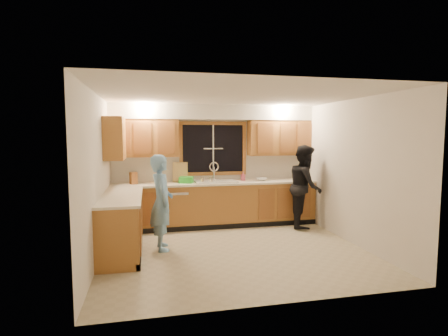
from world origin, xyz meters
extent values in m
plane|color=#B7AB8C|center=(0.00, 0.00, 0.00)|extent=(4.20, 4.20, 0.00)
plane|color=silver|center=(0.00, 0.00, 2.50)|extent=(4.20, 4.20, 0.00)
plane|color=silver|center=(0.00, 1.90, 1.25)|extent=(4.20, 0.00, 4.20)
plane|color=silver|center=(-2.10, 0.00, 1.25)|extent=(0.00, 3.80, 3.80)
plane|color=silver|center=(2.10, 0.00, 1.25)|extent=(0.00, 3.80, 3.80)
cube|color=#AC6F32|center=(0.00, 1.60, 0.44)|extent=(4.20, 0.60, 0.88)
cube|color=#AC6F32|center=(-1.80, 0.35, 0.44)|extent=(0.60, 1.90, 0.88)
cube|color=#F3E7CC|center=(0.00, 1.58, 0.90)|extent=(4.20, 0.63, 0.04)
cube|color=#F3E7CC|center=(-1.79, 0.35, 0.90)|extent=(0.63, 1.90, 0.04)
cube|color=#AC6F32|center=(-1.43, 1.73, 1.83)|extent=(1.35, 0.33, 0.75)
cube|color=#AC6F32|center=(1.43, 1.73, 1.83)|extent=(1.35, 0.33, 0.75)
cube|color=#AC6F32|center=(-1.94, 1.12, 1.83)|extent=(0.33, 0.90, 0.75)
cube|color=silver|center=(0.00, 1.72, 2.35)|extent=(4.20, 0.35, 0.30)
cube|color=black|center=(0.00, 1.90, 1.60)|extent=(1.30, 0.01, 1.00)
cube|color=#AC6F32|center=(0.00, 1.89, 2.14)|extent=(1.44, 0.03, 0.07)
cube|color=#AC6F32|center=(0.00, 1.89, 1.07)|extent=(1.44, 0.03, 0.07)
cube|color=#AC6F32|center=(-0.69, 1.89, 1.60)|extent=(0.07, 0.03, 1.00)
cube|color=#AC6F32|center=(0.69, 1.89, 1.60)|extent=(0.07, 0.03, 1.00)
cube|color=silver|center=(0.00, 1.60, 0.93)|extent=(0.86, 0.52, 0.03)
cube|color=silver|center=(-0.21, 1.60, 0.84)|extent=(0.38, 0.42, 0.18)
cube|color=silver|center=(0.21, 1.60, 0.84)|extent=(0.38, 0.42, 0.18)
cylinder|color=silver|center=(0.00, 1.80, 1.08)|extent=(0.04, 0.04, 0.28)
torus|color=silver|center=(0.00, 1.80, 1.22)|extent=(0.21, 0.03, 0.21)
cube|color=white|center=(-0.85, 1.59, 0.41)|extent=(0.60, 0.56, 0.82)
cube|color=white|center=(-1.80, -0.22, 0.45)|extent=(0.58, 0.75, 0.90)
imported|color=#78B0E4|center=(-1.16, 0.31, 0.78)|extent=(0.43, 0.61, 1.57)
imported|color=black|center=(1.78, 1.14, 0.84)|extent=(0.91, 1.01, 1.69)
cube|color=#965A29|center=(-1.65, 1.64, 1.04)|extent=(0.17, 0.16, 0.24)
cube|color=tan|center=(-0.71, 1.79, 1.12)|extent=(0.32, 0.14, 0.40)
cube|color=green|center=(-0.61, 1.61, 0.98)|extent=(0.32, 0.31, 0.12)
imported|color=#E35678|center=(0.62, 1.74, 1.01)|extent=(0.09, 0.09, 0.19)
imported|color=silver|center=(0.99, 1.61, 0.95)|extent=(0.31, 0.31, 0.06)
cylinder|color=#C0B194|center=(-0.30, 1.46, 0.98)|extent=(0.07, 0.07, 0.12)
cylinder|color=#C0B194|center=(-0.13, 1.47, 0.98)|extent=(0.08, 0.08, 0.11)
camera|label=1|loc=(-1.36, -5.42, 1.87)|focal=28.00mm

